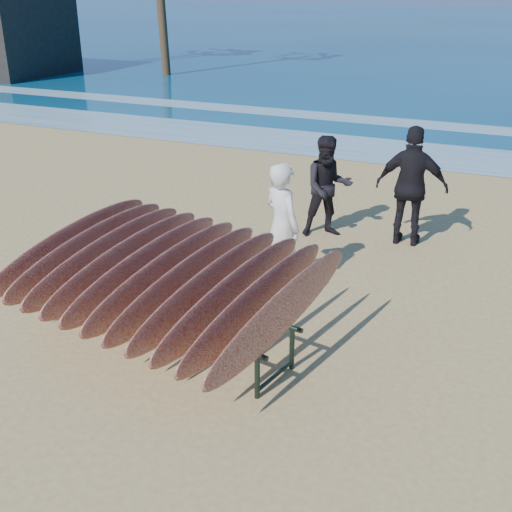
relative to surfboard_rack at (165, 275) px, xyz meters
The scene contains 7 objects.
ground 1.17m from the surfboard_rack, ahead, with size 120.00×120.00×0.00m, color tan.
foam_near 9.94m from the surfboard_rack, 85.29° to the left, with size 160.00×160.00×0.00m, color white.
foam_far 13.42m from the surfboard_rack, 86.52° to the left, with size 160.00×160.00×0.00m, color white.
surfboard_rack is the anchor object (origin of this frame).
person_white 2.02m from the surfboard_rack, 71.54° to the left, with size 0.63×0.41×1.72m, color white.
person_dark_a 4.00m from the surfboard_rack, 81.11° to the left, with size 0.80×0.62×1.64m, color black.
person_dark_b 4.54m from the surfboard_rack, 65.17° to the left, with size 1.10×0.46×1.88m, color black.
Camera 1 is at (2.74, -5.38, 3.88)m, focal length 45.00 mm.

